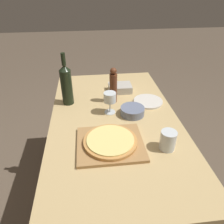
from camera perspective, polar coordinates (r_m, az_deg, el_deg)
ground_plane at (r=1.93m, az=0.55°, el=-20.83°), size 12.00×12.00×0.00m
dining_table at (r=1.45m, az=0.69°, el=-5.16°), size 0.81×1.43×0.77m
cutting_board at (r=1.19m, az=-0.44°, el=-8.30°), size 0.35×0.31×0.02m
pizza at (r=1.17m, az=-0.44°, el=-7.55°), size 0.29×0.29×0.02m
wine_bottle at (r=1.52m, az=-11.83°, el=7.12°), size 0.08×0.08×0.36m
pepper_mill at (r=1.52m, az=0.34°, el=6.81°), size 0.05×0.05×0.25m
wine_glass at (r=1.40m, az=-0.56°, el=3.59°), size 0.08×0.08×0.15m
small_bowl at (r=1.43m, az=5.35°, el=0.26°), size 0.16×0.16×0.05m
drinking_tumbler at (r=1.18m, az=14.40°, el=-7.17°), size 0.08×0.08×0.11m
dinner_plate at (r=1.59m, az=9.39°, el=2.75°), size 0.21×0.21×0.01m
food_container at (r=1.71m, az=2.11°, el=6.31°), size 0.17×0.13×0.05m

